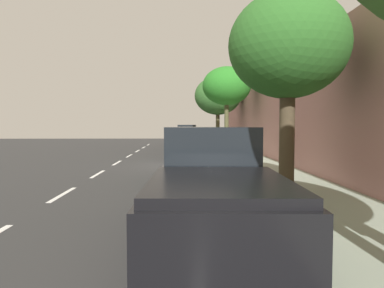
% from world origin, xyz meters
% --- Properties ---
extents(ground, '(67.64, 67.64, 0.00)m').
position_xyz_m(ground, '(0.00, 0.00, 0.00)').
color(ground, '#2F2F2F').
extents(sidewalk, '(3.14, 42.27, 0.14)m').
position_xyz_m(sidewalk, '(3.43, 0.00, 0.07)').
color(sidewalk, '#9FAA94').
rests_on(sidewalk, ground).
extents(curb_edge, '(0.16, 42.27, 0.14)m').
position_xyz_m(curb_edge, '(1.78, 0.00, 0.07)').
color(curb_edge, gray).
rests_on(curb_edge, ground).
extents(lane_stripe_centre, '(0.14, 40.00, 0.01)m').
position_xyz_m(lane_stripe_centre, '(-3.27, -1.14, 0.00)').
color(lane_stripe_centre, white).
rests_on(lane_stripe_centre, ground).
extents(lane_stripe_bike_edge, '(0.12, 42.27, 0.01)m').
position_xyz_m(lane_stripe_bike_edge, '(0.31, 0.00, 0.00)').
color(lane_stripe_bike_edge, white).
rests_on(lane_stripe_bike_edge, ground).
extents(building_facade, '(0.50, 42.27, 5.26)m').
position_xyz_m(building_facade, '(5.25, 0.00, 2.63)').
color(building_facade, '#AE7772').
rests_on(building_facade, ground).
extents(parked_pickup_black_nearest, '(2.15, 5.36, 1.95)m').
position_xyz_m(parked_pickup_black_nearest, '(0.70, -11.51, 0.90)').
color(parked_pickup_black_nearest, black).
rests_on(parked_pickup_black_nearest, ground).
extents(parked_sedan_green_second, '(1.85, 4.41, 1.52)m').
position_xyz_m(parked_sedan_green_second, '(0.71, -5.03, 0.75)').
color(parked_sedan_green_second, '#1E512D').
rests_on(parked_sedan_green_second, ground).
extents(parked_sedan_grey_mid, '(1.90, 4.43, 1.52)m').
position_xyz_m(parked_sedan_grey_mid, '(0.58, 2.36, 0.75)').
color(parked_sedan_grey_mid, slate).
rests_on(parked_sedan_grey_mid, ground).
extents(parked_sedan_dark_blue_far, '(2.05, 4.50, 1.52)m').
position_xyz_m(parked_sedan_dark_blue_far, '(0.59, 10.02, 0.75)').
color(parked_sedan_dark_blue_far, navy).
rests_on(parked_sedan_dark_blue_far, ground).
extents(parked_suv_tan_farthest, '(2.21, 4.82, 1.99)m').
position_xyz_m(parked_suv_tan_farthest, '(0.63, 16.41, 1.03)').
color(parked_suv_tan_farthest, tan).
rests_on(parked_suv_tan_farthest, ground).
extents(bicycle_at_curb, '(1.70, 0.46, 0.72)m').
position_xyz_m(bicycle_at_curb, '(1.31, -0.00, 0.36)').
color(bicycle_at_curb, black).
rests_on(bicycle_at_curb, ground).
extents(cyclist_with_backpack, '(0.46, 0.61, 1.67)m').
position_xyz_m(cyclist_with_backpack, '(1.54, -0.44, 1.01)').
color(cyclist_with_backpack, '#C6B284').
rests_on(cyclist_with_backpack, ground).
extents(street_tree_mid_block, '(3.24, 3.24, 5.44)m').
position_xyz_m(street_tree_mid_block, '(3.02, -7.94, 4.10)').
color(street_tree_mid_block, '#493C29').
rests_on(street_tree_mid_block, sidewalk).
extents(street_tree_far_end, '(3.14, 3.14, 5.61)m').
position_xyz_m(street_tree_far_end, '(3.02, 5.44, 4.48)').
color(street_tree_far_end, '#4B4B2D').
rests_on(street_tree_far_end, sidewalk).
extents(street_tree_corner, '(3.77, 3.77, 5.76)m').
position_xyz_m(street_tree_corner, '(3.02, 11.21, 4.33)').
color(street_tree_corner, brown).
rests_on(street_tree_corner, sidewalk).
extents(fire_hydrant, '(0.22, 0.22, 0.84)m').
position_xyz_m(fire_hydrant, '(2.21, 5.57, 0.57)').
color(fire_hydrant, red).
rests_on(fire_hydrant, sidewalk).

